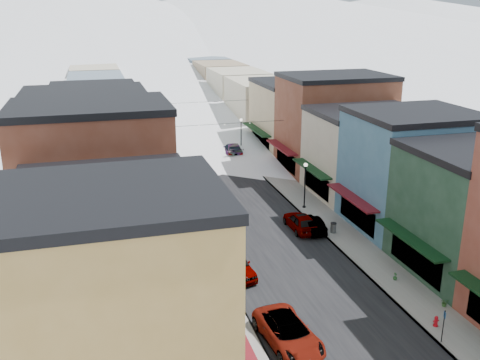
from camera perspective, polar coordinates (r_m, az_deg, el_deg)
road at (r=81.74m, az=-5.71°, el=4.51°), size 10.00×160.00×0.01m
sidewalk_left at (r=80.90m, az=-10.32°, el=4.21°), size 3.20×160.00×0.15m
sidewalk_right at (r=83.07m, az=-1.21°, el=4.86°), size 3.20×160.00×0.15m
curb_left at (r=81.04m, az=-9.23°, el=4.30°), size 0.10×160.00×0.15m
curb_right at (r=82.71m, az=-2.25°, el=4.80°), size 0.10×160.00×0.15m
bldg_l_yellow at (r=25.97m, az=-13.11°, el=-13.07°), size 11.30×8.70×11.50m
bldg_l_cream at (r=33.97m, az=-13.77°, el=-7.25°), size 11.30×8.20×9.50m
bldg_l_brick_near at (r=40.88m, az=-15.11°, el=-0.74°), size 12.30×8.20×12.50m
bldg_l_grayblue at (r=49.52m, az=-14.58°, el=0.44°), size 11.30×9.20×9.00m
bldg_l_brick_far at (r=57.95m, az=-15.91°, el=3.89°), size 13.30×9.20×11.00m
bldg_l_tan at (r=67.81m, az=-15.09°, el=5.51°), size 11.30×11.20×10.00m
bldg_r_green at (r=42.84m, az=24.18°, el=-3.00°), size 11.30×9.20×9.50m
bldg_r_blue at (r=49.48m, az=17.77°, el=1.05°), size 11.30×9.20×10.50m
bldg_r_cream at (r=57.32m, az=13.29°, el=2.92°), size 12.30×9.20×9.00m
bldg_r_brick_far at (r=65.04m, az=9.99°, el=6.02°), size 13.30×9.20×11.50m
bldg_r_tan at (r=73.83m, az=5.92°, el=6.82°), size 11.30×11.20×9.50m
distant_blocks at (r=103.34m, az=-8.06°, el=9.51°), size 34.00×55.00×8.00m
mountain_ridge at (r=295.63m, az=-17.50°, el=16.33°), size 670.00×340.00×34.00m
overhead_cables at (r=68.43m, az=-4.00°, el=7.22°), size 16.40×15.04×0.04m
car_white_suv at (r=32.63m, az=5.18°, el=-15.91°), size 3.15×5.91×1.58m
car_silver_sedan at (r=39.96m, az=-0.61°, el=-8.93°), size 2.65×5.23×1.71m
car_dark_hatch at (r=54.79m, az=-4.22°, el=-1.51°), size 1.64×4.30×1.40m
car_silver_wagon at (r=60.04m, az=-6.02°, el=0.20°), size 2.38×4.95×1.39m
car_green_sedan at (r=47.75m, az=7.56°, el=-4.66°), size 1.46×4.15×1.37m
car_gray_suv at (r=47.83m, az=6.48°, el=-4.42°), size 1.93×4.75×1.62m
car_black_sedan at (r=71.07m, az=-0.77°, el=3.25°), size 3.09×6.16×1.72m
car_lane_silver at (r=83.90m, az=-6.91°, el=5.32°), size 2.10×4.39×1.45m
car_lane_white at (r=94.44m, az=-6.76°, el=6.75°), size 3.00×5.44×1.44m
fire_hydrant at (r=36.16m, az=20.18°, el=-13.98°), size 0.40×0.31×0.69m
parking_sign at (r=34.31m, az=20.89°, el=-14.13°), size 0.10×0.28×2.11m
trash_can at (r=47.47m, az=9.92°, el=-5.02°), size 0.53×0.53×0.89m
streetlamp_near at (r=52.06m, az=6.96°, el=0.04°), size 0.38×0.38×4.55m
streetlamp_far at (r=71.30m, az=0.12°, el=5.20°), size 0.40×0.40×4.75m
planter_near at (r=38.47m, az=20.98°, el=-12.12°), size 0.50×0.44×0.54m
planter_far at (r=40.73m, az=16.23°, el=-9.85°), size 0.42×0.42×0.54m
snow_pile_near at (r=40.03m, az=-0.85°, el=-9.41°), size 2.60×2.80×1.10m
snow_pile_mid at (r=53.44m, az=-5.38°, el=-2.36°), size 2.12×2.51×0.90m
snow_pile_far at (r=62.32m, az=-6.41°, el=0.60°), size 2.17×2.54×0.92m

